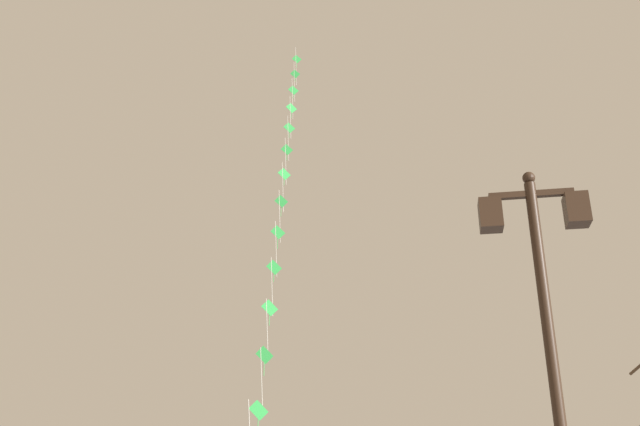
% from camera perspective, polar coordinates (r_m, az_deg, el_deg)
% --- Properties ---
extents(twin_lantern_lamp_post, '(1.32, 0.28, 5.26)m').
position_cam_1_polar(twin_lantern_lamp_post, '(8.70, 18.01, -6.56)').
color(twin_lantern_lamp_post, black).
rests_on(twin_lantern_lamp_post, ground_plane).
extents(kite_train, '(2.31, 14.64, 23.75)m').
position_cam_1_polar(kite_train, '(27.14, -3.09, 2.16)').
color(kite_train, brown).
rests_on(kite_train, ground_plane).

